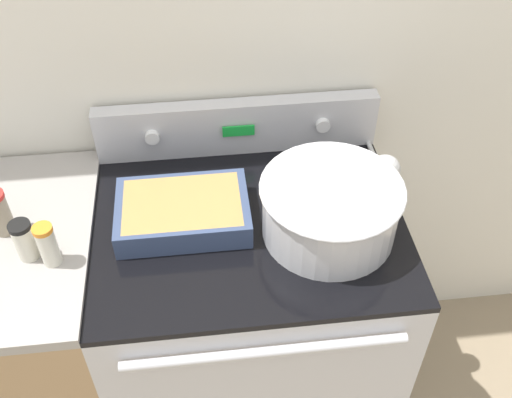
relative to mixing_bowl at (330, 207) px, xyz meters
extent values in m
cube|color=silver|center=(-0.19, 0.42, 0.26)|extent=(8.00, 0.05, 2.50)
cube|color=#BCBCC1|center=(-0.19, 0.06, -0.55)|extent=(0.80, 0.65, 0.89)
cube|color=black|center=(-0.19, 0.06, -0.09)|extent=(0.80, 0.65, 0.02)
cylinder|color=silver|center=(-0.19, -0.28, -0.16)|extent=(0.66, 0.02, 0.02)
cube|color=#BCBCC1|center=(-0.19, 0.36, 0.00)|extent=(0.80, 0.05, 0.16)
cylinder|color=white|center=(-0.43, 0.32, 0.00)|extent=(0.04, 0.02, 0.04)
cylinder|color=white|center=(0.05, 0.32, 0.00)|extent=(0.04, 0.02, 0.04)
cube|color=green|center=(-0.19, 0.33, 0.00)|extent=(0.09, 0.01, 0.03)
cube|color=tan|center=(-0.88, 0.06, -0.55)|extent=(0.57, 0.65, 0.89)
cylinder|color=silver|center=(0.00, 0.00, -0.01)|extent=(0.33, 0.33, 0.15)
torus|color=silver|center=(0.00, 0.00, 0.06)|extent=(0.35, 0.35, 0.01)
cylinder|color=beige|center=(0.00, 0.00, 0.05)|extent=(0.31, 0.31, 0.02)
cube|color=#38476B|center=(-0.36, 0.08, -0.05)|extent=(0.33, 0.23, 0.07)
cube|color=#B2894C|center=(-0.36, 0.08, -0.04)|extent=(0.29, 0.20, 0.04)
cylinder|color=#B7B7B7|center=(0.19, 0.29, -0.08)|extent=(0.01, 0.24, 0.01)
sphere|color=#B7B7B7|center=(0.19, 0.17, -0.04)|extent=(0.08, 0.08, 0.08)
cylinder|color=beige|center=(-0.67, -0.03, -0.02)|extent=(0.04, 0.04, 0.10)
cylinder|color=orange|center=(-0.67, -0.03, 0.04)|extent=(0.05, 0.05, 0.01)
cylinder|color=beige|center=(-0.73, -0.01, -0.03)|extent=(0.05, 0.05, 0.10)
cylinder|color=black|center=(-0.73, -0.01, 0.03)|extent=(0.05, 0.05, 0.01)
cylinder|color=gray|center=(-0.81, 0.09, -0.02)|extent=(0.05, 0.05, 0.11)
camera|label=1|loc=(-0.30, -1.02, 1.02)|focal=42.00mm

